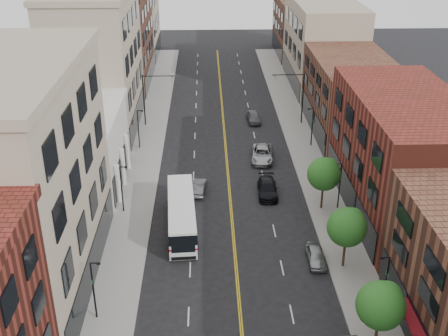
{
  "coord_description": "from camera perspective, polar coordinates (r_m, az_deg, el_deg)",
  "views": [
    {
      "loc": [
        -2.37,
        -25.85,
        29.23
      ],
      "look_at": [
        -0.74,
        23.74,
        5.0
      ],
      "focal_mm": 45.0,
      "sensor_mm": 36.0,
      "label": 1
    }
  ],
  "objects": [
    {
      "name": "bldg_r_far_a",
      "position": [
        77.34,
        12.83,
        7.11
      ],
      "size": [
        10.0,
        20.0,
        10.0
      ],
      "primitive_type": "cube",
      "color": "brown",
      "rests_on": "ground"
    },
    {
      "name": "bldg_r_far_b",
      "position": [
        96.46,
        9.99,
        12.32
      ],
      "size": [
        10.0,
        22.0,
        14.0
      ],
      "primitive_type": "cube",
      "color": "tan",
      "rests_on": "ground"
    },
    {
      "name": "tree_r_2",
      "position": [
        48.6,
        12.47,
        -5.76
      ],
      "size": [
        3.4,
        3.4,
        5.59
      ],
      "color": "black",
      "rests_on": "sidewalk_right"
    },
    {
      "name": "bldg_l_far_a",
      "position": [
        77.95,
        -12.84,
        10.34
      ],
      "size": [
        10.0,
        20.0,
        18.0
      ],
      "primitive_type": "cube",
      "color": "tan",
      "rests_on": "ground"
    },
    {
      "name": "bldg_l_far_c",
      "position": [
        114.43,
        -9.57,
        16.01
      ],
      "size": [
        10.0,
        16.0,
        20.0
      ],
      "primitive_type": "cube",
      "color": "tan",
      "rests_on": "ground"
    },
    {
      "name": "bldg_l_far_b",
      "position": [
        97.44,
        -10.73,
        12.7
      ],
      "size": [
        10.0,
        20.0,
        15.0
      ],
      "primitive_type": "cube",
      "color": "brown",
      "rests_on": "ground"
    },
    {
      "name": "lamp_r_1",
      "position": [
        44.86,
        16.09,
        -11.0
      ],
      "size": [
        0.81,
        0.55,
        5.05
      ],
      "color": "black",
      "rests_on": "sidewalk_right"
    },
    {
      "name": "sidewalk_right",
      "position": [
        68.6,
        8.7,
        0.55
      ],
      "size": [
        4.0,
        110.0,
        0.15
      ],
      "primitive_type": "cube",
      "color": "gray",
      "rests_on": "ground"
    },
    {
      "name": "tree_r_1",
      "position": [
        40.78,
        15.73,
        -13.13
      ],
      "size": [
        3.4,
        3.4,
        5.59
      ],
      "color": "black",
      "rests_on": "sidewalk_right"
    },
    {
      "name": "lamp_r_2",
      "position": [
        57.89,
        11.64,
        -1.53
      ],
      "size": [
        0.81,
        0.55,
        5.05
      ],
      "color": "black",
      "rests_on": "sidewalk_right"
    },
    {
      "name": "bldg_l_tanoffice",
      "position": [
        46.18,
        -20.14,
        -1.68
      ],
      "size": [
        10.0,
        22.0,
        18.0
      ],
      "primitive_type": "cube",
      "color": "tan",
      "rests_on": "ground"
    },
    {
      "name": "car_lane_c",
      "position": [
        80.25,
        3.02,
        5.2
      ],
      "size": [
        2.02,
        4.46,
        1.48
      ],
      "primitive_type": "imported",
      "rotation": [
        0.0,
        0.0,
        0.06
      ],
      "color": "#515157",
      "rests_on": "ground"
    },
    {
      "name": "city_bus",
      "position": [
        54.22,
        -4.35,
        -4.55
      ],
      "size": [
        3.31,
        11.6,
        2.95
      ],
      "rotation": [
        0.0,
        0.0,
        0.06
      ],
      "color": "silver",
      "rests_on": "ground"
    },
    {
      "name": "lamp_l_1",
      "position": [
        43.69,
        -13.09,
        -11.72
      ],
      "size": [
        0.81,
        0.55,
        5.05
      ],
      "color": "black",
      "rests_on": "sidewalk_left"
    },
    {
      "name": "lamp_l_2",
      "position": [
        56.99,
        -10.33,
        -1.87
      ],
      "size": [
        0.81,
        0.55,
        5.05
      ],
      "color": "black",
      "rests_on": "sidewalk_left"
    },
    {
      "name": "bldg_l_white",
      "position": [
        63.89,
        -14.96,
        1.84
      ],
      "size": [
        10.0,
        14.0,
        8.0
      ],
      "primitive_type": "cube",
      "color": "silver",
      "rests_on": "ground"
    },
    {
      "name": "bldg_r_mid",
      "position": [
        58.3,
        17.7,
        1.24
      ],
      "size": [
        10.0,
        22.0,
        12.0
      ],
      "primitive_type": "cube",
      "color": "#5B2218",
      "rests_on": "ground"
    },
    {
      "name": "car_lane_a",
      "position": [
        60.65,
        4.43,
        -2.08
      ],
      "size": [
        2.22,
        5.12,
        1.47
      ],
      "primitive_type": "imported",
      "rotation": [
        0.0,
        0.0,
        -0.03
      ],
      "color": "black",
      "rests_on": "ground"
    },
    {
      "name": "sidewalk_left",
      "position": [
        67.9,
        -8.14,
        0.32
      ],
      "size": [
        4.0,
        110.0,
        0.15
      ],
      "primitive_type": "cube",
      "color": "gray",
      "rests_on": "ground"
    },
    {
      "name": "lamp_r_3",
      "position": [
        72.13,
        8.92,
        4.35
      ],
      "size": [
        0.81,
        0.55,
        5.05
      ],
      "color": "black",
      "rests_on": "sidewalk_right"
    },
    {
      "name": "lamp_l_3",
      "position": [
        71.41,
        -8.67,
        4.14
      ],
      "size": [
        0.81,
        0.55,
        5.05
      ],
      "color": "black",
      "rests_on": "sidewalk_left"
    },
    {
      "name": "tree_r_3",
      "position": [
        57.1,
        10.21,
        -0.5
      ],
      "size": [
        3.4,
        3.4,
        5.59
      ],
      "color": "black",
      "rests_on": "sidewalk_right"
    },
    {
      "name": "car_parked_far",
      "position": [
        50.55,
        9.32,
        -8.8
      ],
      "size": [
        1.6,
        3.84,
        1.3
      ],
      "primitive_type": "imported",
      "rotation": [
        0.0,
        0.0,
        -0.02
      ],
      "color": "#929599",
      "rests_on": "ground"
    },
    {
      "name": "bldg_r_far_c",
      "position": [
        115.97,
        8.02,
        13.97
      ],
      "size": [
        10.0,
        18.0,
        11.0
      ],
      "primitive_type": "cube",
      "color": "brown",
      "rests_on": "ground"
    },
    {
      "name": "car_lane_behind",
      "position": [
        60.97,
        -2.6,
        -1.95
      ],
      "size": [
        1.82,
        4.11,
        1.31
      ],
      "primitive_type": "imported",
      "rotation": [
        0.0,
        0.0,
        3.03
      ],
      "color": "#46464B",
      "rests_on": "ground"
    },
    {
      "name": "car_lane_b",
      "position": [
        68.53,
        3.91,
        1.43
      ],
      "size": [
        3.08,
        5.77,
        1.54
      ],
      "primitive_type": "imported",
      "rotation": [
        0.0,
        0.0,
        -0.1
      ],
      "color": "#A2A5AA",
      "rests_on": "ground"
    },
    {
      "name": "signal_mast_left",
      "position": [
        78.23,
        -7.64,
        7.48
      ],
      "size": [
        4.49,
        0.18,
        7.2
      ],
      "color": "black",
      "rests_on": "sidewalk_left"
    },
    {
      "name": "signal_mast_right",
      "position": [
        78.85,
        7.51,
        7.64
      ],
      "size": [
        4.49,
        0.18,
        7.2
      ],
      "color": "black",
      "rests_on": "sidewalk_right"
    }
  ]
}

